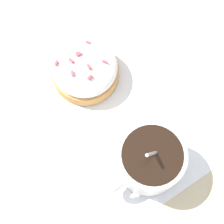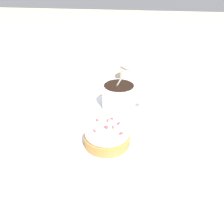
# 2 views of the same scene
# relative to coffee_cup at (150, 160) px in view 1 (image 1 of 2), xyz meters

# --- Properties ---
(ground_plane) EXTENTS (3.00, 3.00, 0.00)m
(ground_plane) POSITION_rel_coffee_cup_xyz_m (-0.08, 0.01, -0.04)
(ground_plane) COLOR #C6B793
(paper_napkin) EXTENTS (0.29, 0.26, 0.00)m
(paper_napkin) POSITION_rel_coffee_cup_xyz_m (-0.08, 0.01, -0.04)
(paper_napkin) COLOR white
(paper_napkin) RESTS_ON ground_plane
(coffee_cup) EXTENTS (0.09, 0.11, 0.09)m
(coffee_cup) POSITION_rel_coffee_cup_xyz_m (0.00, 0.00, 0.00)
(coffee_cup) COLOR white
(coffee_cup) RESTS_ON paper_napkin
(frosted_pastry) EXTENTS (0.10, 0.10, 0.05)m
(frosted_pastry) POSITION_rel_coffee_cup_xyz_m (-0.16, 0.01, -0.01)
(frosted_pastry) COLOR #C18442
(frosted_pastry) RESTS_ON paper_napkin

